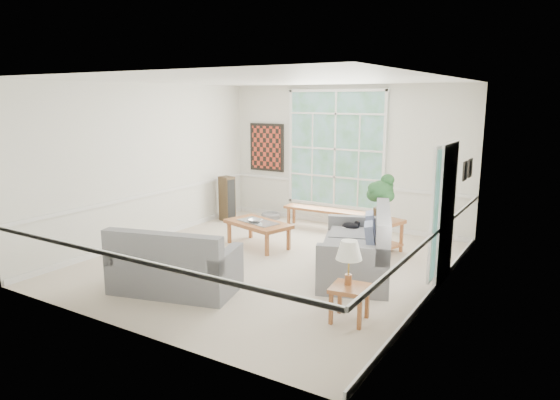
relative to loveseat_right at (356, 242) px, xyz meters
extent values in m
cube|color=beige|center=(-1.48, -0.19, -0.53)|extent=(5.50, 6.00, 0.01)
cube|color=white|center=(-1.48, -0.19, 2.47)|extent=(5.50, 6.00, 0.02)
cube|color=silver|center=(-1.48, 2.81, 0.97)|extent=(5.50, 0.02, 3.00)
cube|color=silver|center=(-1.48, -3.19, 0.97)|extent=(5.50, 0.02, 3.00)
cube|color=silver|center=(-4.23, -0.19, 0.97)|extent=(0.02, 6.00, 3.00)
cube|color=silver|center=(1.27, -0.19, 0.97)|extent=(0.02, 6.00, 3.00)
cube|color=white|center=(-1.68, 2.77, 1.12)|extent=(2.30, 0.08, 2.40)
cube|color=white|center=(1.23, 0.41, 0.52)|extent=(0.08, 0.90, 2.10)
cube|color=white|center=(1.23, -0.22, 0.62)|extent=(0.08, 0.26, 1.90)
cube|color=maroon|center=(-3.43, 2.76, 1.07)|extent=(0.90, 0.06, 1.10)
cube|color=black|center=(1.23, 1.56, 1.02)|extent=(0.04, 0.26, 0.32)
cube|color=black|center=(1.23, 1.96, 1.02)|extent=(0.04, 0.26, 0.32)
cube|color=slate|center=(0.00, 0.00, 0.00)|extent=(1.63, 2.18, 1.06)
cube|color=slate|center=(-1.94, -1.94, -0.06)|extent=(1.92, 1.33, 0.94)
cube|color=#97572F|center=(-2.15, 0.49, -0.30)|extent=(1.39, 1.00, 0.47)
imported|color=#A2A2A7|center=(-2.17, 0.43, -0.02)|extent=(0.34, 0.34, 0.08)
cube|color=#97572F|center=(-1.65, 2.28, -0.31)|extent=(1.84, 0.40, 0.43)
cube|color=#97572F|center=(-0.06, 1.40, -0.23)|extent=(0.73, 0.73, 0.59)
cube|color=#97572F|center=(0.60, -1.57, -0.30)|extent=(0.50, 0.50, 0.46)
cylinder|color=slate|center=(-3.13, 2.46, -0.46)|extent=(0.51, 0.51, 0.13)
cube|color=#3F2F1C|center=(-3.88, 1.80, -0.03)|extent=(0.36, 0.31, 1.00)
ellipsoid|color=black|center=(-0.35, 0.60, 0.08)|extent=(0.37, 0.35, 0.14)
camera|label=1|loc=(2.88, -6.95, 2.19)|focal=32.00mm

